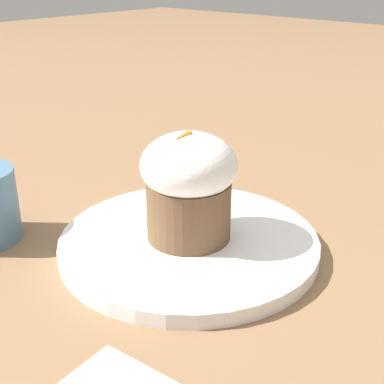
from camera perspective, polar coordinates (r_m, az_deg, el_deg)
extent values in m
plane|color=#846042|center=(0.54, -0.33, -6.12)|extent=(4.00, 4.00, 0.00)
cylinder|color=white|center=(0.54, -0.34, -5.43)|extent=(0.26, 0.26, 0.01)
cylinder|color=brown|center=(0.52, 0.00, -2.02)|extent=(0.08, 0.08, 0.06)
ellipsoid|color=white|center=(0.50, 0.00, 2.77)|extent=(0.09, 0.09, 0.06)
cone|color=orange|center=(0.48, -0.72, 5.80)|extent=(0.02, 0.01, 0.01)
sphere|color=green|center=(0.49, 0.09, 6.07)|extent=(0.01, 0.01, 0.01)
cube|color=#B7B7BC|center=(0.56, -7.36, -3.01)|extent=(0.04, 0.08, 0.00)
ellipsoid|color=#B7B7BC|center=(0.54, -2.28, -3.91)|extent=(0.04, 0.05, 0.01)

